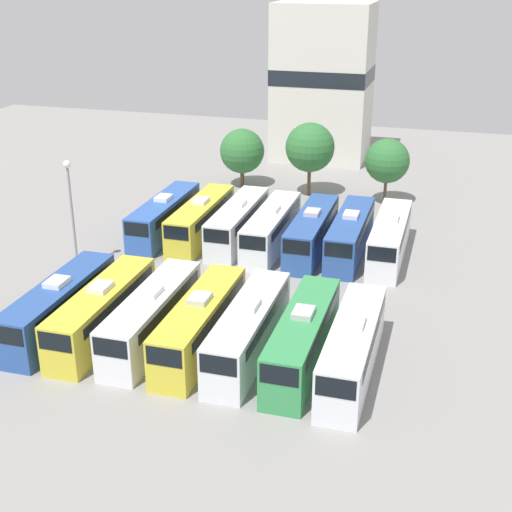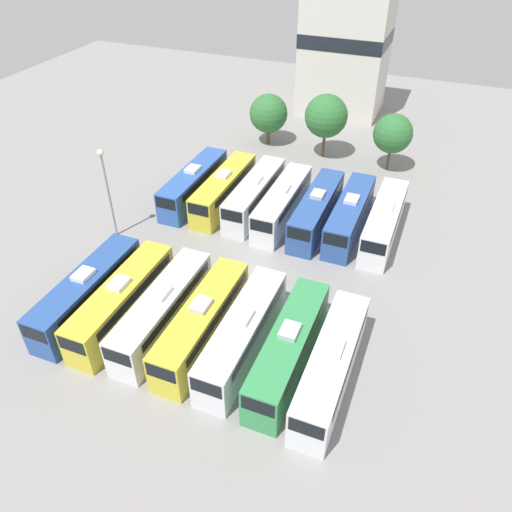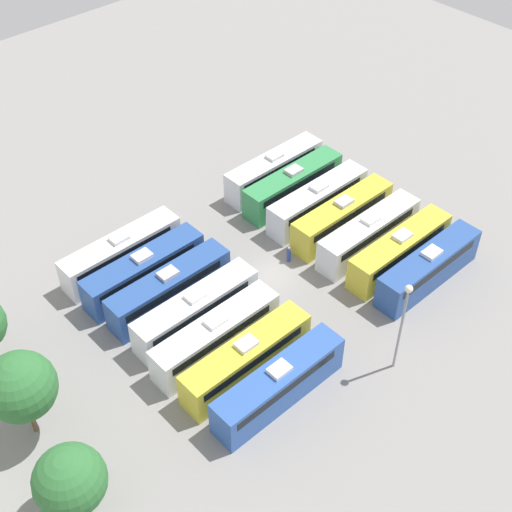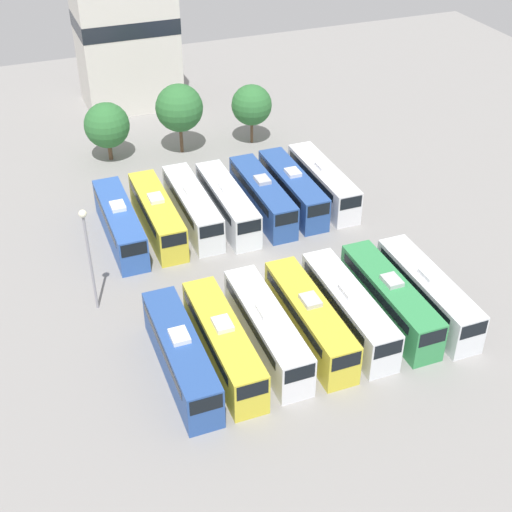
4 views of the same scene
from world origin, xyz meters
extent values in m
plane|color=gray|center=(0.00, 0.00, 0.00)|extent=(116.77, 116.77, 0.00)
cube|color=#284C93|center=(-9.71, -9.19, 1.64)|extent=(2.43, 11.41, 3.28)
cube|color=black|center=(-9.71, -8.90, 2.57)|extent=(2.47, 9.70, 0.72)
cube|color=black|center=(-9.71, -14.88, 2.55)|extent=(2.14, 0.08, 1.15)
cube|color=white|center=(-9.71, -9.19, 3.45)|extent=(1.20, 1.60, 0.35)
cube|color=gold|center=(-6.63, -9.07, 1.64)|extent=(2.43, 11.41, 3.28)
cube|color=black|center=(-6.63, -8.79, 2.57)|extent=(2.47, 9.70, 0.72)
cube|color=black|center=(-6.63, -14.77, 2.55)|extent=(2.14, 0.08, 1.15)
cube|color=silver|center=(-6.63, -9.07, 3.45)|extent=(1.20, 1.60, 0.35)
cube|color=silver|center=(-3.27, -8.80, 1.64)|extent=(2.43, 11.41, 3.28)
cube|color=black|center=(-3.27, -8.51, 2.57)|extent=(2.47, 9.70, 0.72)
cube|color=black|center=(-3.27, -14.49, 2.55)|extent=(2.14, 0.08, 1.15)
cube|color=white|center=(-3.27, -8.80, 3.45)|extent=(1.20, 1.60, 0.35)
cube|color=gold|center=(0.04, -8.86, 1.64)|extent=(2.43, 11.41, 3.28)
cube|color=black|center=(0.04, -8.58, 2.57)|extent=(2.47, 9.70, 0.72)
cube|color=black|center=(0.04, -14.55, 2.55)|extent=(2.14, 0.08, 1.15)
cube|color=#B2B2B7|center=(0.04, -8.86, 3.45)|extent=(1.20, 1.60, 0.35)
cube|color=silver|center=(3.19, -8.83, 1.64)|extent=(2.43, 11.41, 3.28)
cube|color=black|center=(3.19, -8.55, 2.57)|extent=(2.47, 9.70, 0.72)
cube|color=black|center=(3.19, -14.53, 2.55)|extent=(2.14, 0.08, 1.15)
cube|color=silver|center=(3.19, -8.83, 3.45)|extent=(1.20, 1.60, 0.35)
cube|color=#338C4C|center=(6.62, -8.90, 1.64)|extent=(2.43, 11.41, 3.28)
cube|color=black|center=(6.62, -8.62, 2.57)|extent=(2.47, 9.70, 0.72)
cube|color=black|center=(6.62, -14.60, 2.55)|extent=(2.14, 0.08, 1.15)
cube|color=#B2B2B7|center=(6.62, -8.90, 3.45)|extent=(1.20, 1.60, 0.35)
cube|color=silver|center=(9.70, -9.24, 1.64)|extent=(2.43, 11.41, 3.28)
cube|color=black|center=(9.70, -8.96, 2.57)|extent=(2.47, 9.70, 0.72)
cube|color=black|center=(9.70, -14.94, 2.55)|extent=(2.14, 0.08, 1.15)
cube|color=silver|center=(9.70, -9.24, 3.45)|extent=(1.20, 1.60, 0.35)
cube|color=#2D56A8|center=(-9.96, 9.00, 1.64)|extent=(2.43, 11.41, 3.28)
cube|color=black|center=(-9.96, 9.28, 2.57)|extent=(2.47, 9.70, 0.72)
cube|color=black|center=(-9.96, 3.30, 2.55)|extent=(2.14, 0.08, 1.15)
cube|color=white|center=(-9.96, 9.00, 3.45)|extent=(1.20, 1.60, 0.35)
cube|color=gold|center=(-6.57, 9.15, 1.64)|extent=(2.43, 11.41, 3.28)
cube|color=black|center=(-6.57, 9.44, 2.57)|extent=(2.47, 9.70, 0.72)
cube|color=black|center=(-6.57, 3.46, 2.55)|extent=(2.14, 0.08, 1.15)
cube|color=silver|center=(-6.57, 9.15, 3.45)|extent=(1.20, 1.60, 0.35)
cube|color=silver|center=(-3.25, 9.37, 1.64)|extent=(2.43, 11.41, 3.28)
cube|color=black|center=(-3.25, 9.65, 2.57)|extent=(2.47, 9.70, 0.72)
cube|color=black|center=(-3.25, 3.67, 2.55)|extent=(2.14, 0.08, 1.15)
cube|color=white|center=(-3.25, 9.37, 3.45)|extent=(1.20, 1.60, 0.35)
cube|color=silver|center=(-0.10, 8.80, 1.64)|extent=(2.43, 11.41, 3.28)
cube|color=black|center=(-0.10, 9.09, 2.57)|extent=(2.47, 9.70, 0.72)
cube|color=black|center=(-0.10, 3.11, 2.55)|extent=(2.14, 0.08, 1.15)
cube|color=white|center=(-0.10, 8.80, 3.45)|extent=(1.20, 1.60, 0.35)
cube|color=#284C93|center=(3.37, 8.88, 1.64)|extent=(2.43, 11.41, 3.28)
cube|color=black|center=(3.37, 9.16, 2.57)|extent=(2.47, 9.70, 0.72)
cube|color=black|center=(3.37, 3.18, 2.55)|extent=(2.14, 0.08, 1.15)
cube|color=#B2B2B7|center=(3.37, 8.88, 3.45)|extent=(1.20, 1.60, 0.35)
cube|color=#284C93|center=(6.55, 9.18, 1.64)|extent=(2.43, 11.41, 3.28)
cube|color=black|center=(6.55, 9.47, 2.57)|extent=(2.47, 9.70, 0.72)
cube|color=black|center=(6.55, 3.49, 2.55)|extent=(2.14, 0.08, 1.15)
cube|color=silver|center=(6.55, 9.18, 3.45)|extent=(1.20, 1.60, 0.35)
cube|color=silver|center=(9.79, 9.29, 1.64)|extent=(2.43, 11.41, 3.28)
cube|color=black|center=(9.79, 9.58, 2.57)|extent=(2.47, 9.70, 0.72)
cube|color=black|center=(9.79, 3.60, 2.55)|extent=(2.14, 0.08, 1.15)
cube|color=silver|center=(9.79, 9.29, 3.45)|extent=(1.20, 1.60, 0.35)
cylinder|color=navy|center=(0.37, -2.18, 0.72)|extent=(0.36, 0.36, 1.45)
sphere|color=tan|center=(0.37, -2.18, 1.57)|extent=(0.24, 0.24, 0.24)
cylinder|color=gray|center=(-13.80, 0.20, 4.17)|extent=(0.20, 0.20, 8.35)
sphere|color=#EAE5C6|center=(-13.80, 0.20, 8.53)|extent=(0.60, 0.60, 0.60)
cylinder|color=brown|center=(-7.67, 24.86, 1.12)|extent=(0.44, 0.44, 2.24)
sphere|color=#2D6B33|center=(-7.67, 24.86, 3.90)|extent=(4.73, 4.73, 4.73)
cylinder|color=brown|center=(-0.11, 23.81, 1.66)|extent=(0.36, 0.36, 3.32)
sphere|color=#2D6B33|center=(-0.11, 23.81, 5.08)|extent=(5.02, 5.02, 5.02)
cylinder|color=brown|center=(7.80, 23.26, 1.44)|extent=(0.31, 0.31, 2.88)
sphere|color=#2D6B33|center=(7.80, 23.26, 4.42)|extent=(4.39, 4.39, 4.39)
cube|color=beige|center=(-2.01, 39.17, 9.11)|extent=(11.18, 8.43, 18.23)
cube|color=black|center=(-2.01, 39.17, 10.02)|extent=(11.24, 8.49, 1.80)
camera|label=1|loc=(14.43, -45.83, 22.92)|focal=50.00mm
camera|label=2|loc=(13.18, -31.21, 27.35)|focal=35.00mm
camera|label=3|loc=(-32.50, 31.94, 44.07)|focal=50.00mm
camera|label=4|loc=(-17.88, -44.48, 34.83)|focal=50.00mm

